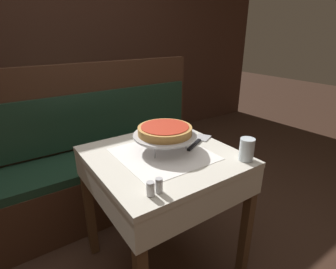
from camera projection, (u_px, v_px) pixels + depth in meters
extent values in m
plane|color=#382319|center=(164.00, 261.00, 1.71)|extent=(14.00, 14.00, 0.00)
cube|color=beige|center=(163.00, 157.00, 1.42)|extent=(0.75, 0.75, 0.03)
cube|color=white|center=(163.00, 154.00, 1.42)|extent=(0.47, 0.47, 0.00)
cube|color=beige|center=(163.00, 171.00, 1.46)|extent=(0.75, 0.75, 0.15)
cube|color=#4C331E|center=(247.00, 225.00, 1.48)|extent=(0.05, 0.05, 0.75)
cube|color=#4C331E|center=(89.00, 205.00, 1.65)|extent=(0.05, 0.05, 0.75)
cube|color=#4C331E|center=(176.00, 174.00, 2.01)|extent=(0.05, 0.05, 0.75)
cube|color=#1E6B33|center=(67.00, 101.00, 2.56)|extent=(0.76, 0.76, 0.03)
cube|color=white|center=(67.00, 99.00, 2.55)|extent=(0.47, 0.47, 0.00)
cube|color=#1E6B33|center=(68.00, 107.00, 2.58)|extent=(0.76, 0.76, 0.10)
cube|color=#4C331E|center=(43.00, 158.00, 2.26)|extent=(0.05, 0.05, 0.74)
cube|color=#4C331E|center=(117.00, 141.00, 2.62)|extent=(0.05, 0.05, 0.74)
cube|color=#4C331E|center=(30.00, 134.00, 2.79)|extent=(0.05, 0.05, 0.74)
cube|color=#4C331E|center=(93.00, 122.00, 3.15)|extent=(0.05, 0.05, 0.74)
cube|color=#3D2316|center=(112.00, 182.00, 2.18)|extent=(1.76, 0.50, 0.44)
cube|color=#193323|center=(109.00, 155.00, 2.09)|extent=(1.72, 0.49, 0.06)
cube|color=#3D2316|center=(95.00, 105.00, 2.12)|extent=(1.76, 0.06, 0.67)
cube|color=#193323|center=(98.00, 118.00, 2.13)|extent=(1.69, 0.02, 0.43)
cube|color=#3D2319|center=(58.00, 50.00, 2.84)|extent=(6.00, 0.04, 2.40)
cylinder|color=#ADADB2|center=(154.00, 136.00, 1.55)|extent=(0.01, 0.01, 0.07)
cylinder|color=#ADADB2|center=(155.00, 151.00, 1.36)|extent=(0.01, 0.01, 0.07)
cylinder|color=#ADADB2|center=(186.00, 142.00, 1.47)|extent=(0.01, 0.01, 0.07)
cylinder|color=#ADADB2|center=(165.00, 137.00, 1.45)|extent=(0.24, 0.24, 0.01)
cylinder|color=silver|center=(165.00, 136.00, 1.44)|extent=(0.34, 0.34, 0.01)
cylinder|color=silver|center=(165.00, 135.00, 1.44)|extent=(0.35, 0.35, 0.01)
cylinder|color=#C68E47|center=(165.00, 130.00, 1.43)|extent=(0.30, 0.30, 0.04)
cylinder|color=red|center=(165.00, 127.00, 1.42)|extent=(0.26, 0.26, 0.01)
cube|color=#BCBCC1|center=(202.00, 137.00, 1.63)|extent=(0.13, 0.12, 0.00)
cube|color=black|center=(194.00, 145.00, 1.51)|extent=(0.16, 0.10, 0.01)
cylinder|color=silver|center=(247.00, 149.00, 1.33)|extent=(0.08, 0.08, 0.12)
cylinder|color=silver|center=(150.00, 190.00, 1.05)|extent=(0.03, 0.03, 0.05)
cylinder|color=#B7B7BC|center=(150.00, 184.00, 1.04)|extent=(0.03, 0.03, 0.01)
cylinder|color=silver|center=(159.00, 187.00, 1.07)|extent=(0.03, 0.03, 0.05)
cylinder|color=#B7B7BC|center=(159.00, 180.00, 1.06)|extent=(0.03, 0.03, 0.01)
cube|color=black|center=(74.00, 98.00, 2.51)|extent=(0.14, 0.14, 0.03)
cylinder|color=black|center=(72.00, 89.00, 2.48)|extent=(0.01, 0.01, 0.15)
cylinder|color=#99194C|center=(71.00, 90.00, 2.52)|extent=(0.04, 0.04, 0.11)
cylinder|color=white|center=(74.00, 92.00, 2.45)|extent=(0.04, 0.04, 0.11)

